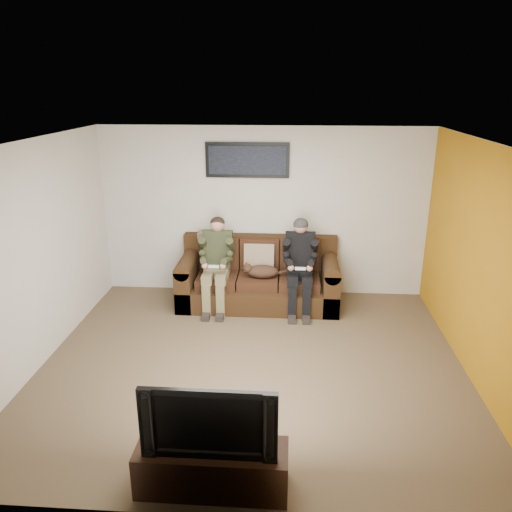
# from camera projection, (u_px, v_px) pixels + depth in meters

# --- Properties ---
(floor) EXTENTS (5.00, 5.00, 0.00)m
(floor) POSITION_uv_depth(u_px,v_px,m) (253.00, 364.00, 5.97)
(floor) COLOR brown
(floor) RESTS_ON ground
(ceiling) EXTENTS (5.00, 5.00, 0.00)m
(ceiling) POSITION_uv_depth(u_px,v_px,m) (252.00, 143.00, 5.12)
(ceiling) COLOR silver
(ceiling) RESTS_ON ground
(wall_back) EXTENTS (5.00, 0.00, 5.00)m
(wall_back) POSITION_uv_depth(u_px,v_px,m) (263.00, 212.00, 7.67)
(wall_back) COLOR beige
(wall_back) RESTS_ON ground
(wall_front) EXTENTS (5.00, 0.00, 5.00)m
(wall_front) POSITION_uv_depth(u_px,v_px,m) (227.00, 372.00, 3.42)
(wall_front) COLOR beige
(wall_front) RESTS_ON ground
(wall_left) EXTENTS (0.00, 4.50, 4.50)m
(wall_left) POSITION_uv_depth(u_px,v_px,m) (35.00, 256.00, 5.71)
(wall_left) COLOR beige
(wall_left) RESTS_ON ground
(wall_right) EXTENTS (0.00, 4.50, 4.50)m
(wall_right) POSITION_uv_depth(u_px,v_px,m) (483.00, 267.00, 5.38)
(wall_right) COLOR beige
(wall_right) RESTS_ON ground
(accent_wall_right) EXTENTS (0.00, 4.50, 4.50)m
(accent_wall_right) POSITION_uv_depth(u_px,v_px,m) (482.00, 267.00, 5.38)
(accent_wall_right) COLOR #AE7411
(accent_wall_right) RESTS_ON ground
(sofa) EXTENTS (2.36, 1.02, 0.97)m
(sofa) POSITION_uv_depth(u_px,v_px,m) (259.00, 279.00, 7.58)
(sofa) COLOR #34200F
(sofa) RESTS_ON ground
(throw_pillow) EXTENTS (0.45, 0.22, 0.45)m
(throw_pillow) POSITION_uv_depth(u_px,v_px,m) (259.00, 258.00, 7.52)
(throw_pillow) COLOR #947A61
(throw_pillow) RESTS_ON sofa
(throw_blanket) EXTENTS (0.48, 0.24, 0.09)m
(throw_blanket) POSITION_uv_depth(u_px,v_px,m) (214.00, 234.00, 7.71)
(throw_blanket) COLOR tan
(throw_blanket) RESTS_ON sofa
(person_left) EXTENTS (0.51, 0.87, 1.33)m
(person_left) POSITION_uv_depth(u_px,v_px,m) (217.00, 258.00, 7.31)
(person_left) COLOR olive
(person_left) RESTS_ON sofa
(person_right) EXTENTS (0.51, 0.86, 1.34)m
(person_right) POSITION_uv_depth(u_px,v_px,m) (300.00, 260.00, 7.23)
(person_right) COLOR black
(person_right) RESTS_ON sofa
(cat) EXTENTS (0.66, 0.26, 0.24)m
(cat) POSITION_uv_depth(u_px,v_px,m) (261.00, 271.00, 7.31)
(cat) COLOR #4B2F1D
(cat) RESTS_ON sofa
(framed_poster) EXTENTS (1.25, 0.05, 0.52)m
(framed_poster) POSITION_uv_depth(u_px,v_px,m) (247.00, 160.00, 7.39)
(framed_poster) COLOR black
(framed_poster) RESTS_ON wall_back
(tv_stand) EXTENTS (1.24, 0.40, 0.39)m
(tv_stand) POSITION_uv_depth(u_px,v_px,m) (212.00, 468.00, 4.08)
(tv_stand) COLOR black
(tv_stand) RESTS_ON ground
(television) EXTENTS (1.07, 0.14, 0.62)m
(television) POSITION_uv_depth(u_px,v_px,m) (210.00, 416.00, 3.92)
(television) COLOR black
(television) RESTS_ON tv_stand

